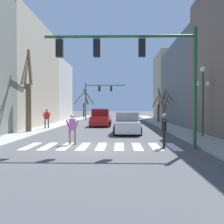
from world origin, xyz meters
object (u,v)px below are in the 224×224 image
object	(u,v)px
pedestrian_on_right_sidewalk	(47,117)
street_tree_right_far	(159,109)
street_tree_left_mid	(85,103)
street_tree_left_near	(165,108)
car_parked_left_mid	(101,118)
traffic_signal_near	(136,59)
pedestrian_near_right_corner	(164,127)
pedestrian_crossing_street	(72,127)
car_at_intersection	(100,115)
car_parked_left_far	(127,124)
traffic_signal_far	(97,93)
street_lamp_right_corner	(203,87)
street_tree_right_near	(28,94)

from	to	relation	value
pedestrian_on_right_sidewalk	street_tree_right_far	world-z (taller)	street_tree_right_far
street_tree_left_mid	street_tree_left_near	size ratio (longest dim) A/B	1.38
car_parked_left_mid	street_tree_right_far	bearing A→B (deg)	129.74
traffic_signal_near	pedestrian_near_right_corner	distance (m)	3.58
car_parked_left_mid	pedestrian_crossing_street	distance (m)	13.53
car_at_intersection	car_parked_left_far	bearing A→B (deg)	10.94
traffic_signal_far	pedestrian_on_right_sidewalk	world-z (taller)	traffic_signal_far
traffic_signal_near	car_parked_left_mid	xyz separation A→B (m)	(-2.75, 14.84, -3.44)
street_tree_right_far	traffic_signal_near	bearing A→B (deg)	-101.26
car_parked_left_mid	car_parked_left_far	distance (m)	8.24
street_tree_right_far	street_lamp_right_corner	bearing A→B (deg)	-88.68
street_lamp_right_corner	pedestrian_crossing_street	xyz separation A→B (m)	(-7.76, -2.93, -2.32)
traffic_signal_near	street_tree_right_far	size ratio (longest dim) A/B	1.69
pedestrian_crossing_street	street_tree_right_far	distance (m)	20.59
pedestrian_near_right_corner	pedestrian_crossing_street	xyz separation A→B (m)	(-4.67, 0.96, -0.04)
pedestrian_on_right_sidewalk	street_tree_left_near	distance (m)	12.67
traffic_signal_near	car_at_intersection	xyz separation A→B (m)	(-3.60, 24.32, -3.43)
pedestrian_near_right_corner	street_tree_left_near	bearing A→B (deg)	-0.74
street_tree_right_near	car_parked_left_far	bearing A→B (deg)	0.25
pedestrian_on_right_sidewalk	car_parked_left_far	bearing A→B (deg)	139.62
traffic_signal_far	car_parked_left_far	bearing A→B (deg)	-79.43
traffic_signal_near	pedestrian_near_right_corner	size ratio (longest dim) A/B	4.31
car_parked_left_mid	pedestrian_on_right_sidewalk	distance (m)	6.49
pedestrian_near_right_corner	street_tree_right_near	size ratio (longest dim) A/B	0.27
street_tree_right_near	street_tree_left_mid	bearing A→B (deg)	89.21
traffic_signal_far	pedestrian_crossing_street	bearing A→B (deg)	-87.83
pedestrian_near_right_corner	car_parked_left_mid	bearing A→B (deg)	25.02
traffic_signal_far	pedestrian_near_right_corner	xyz separation A→B (m)	(5.71, -28.52, -3.25)
car_parked_left_mid	street_tree_left_mid	bearing A→B (deg)	-168.05
street_tree_right_near	street_tree_right_far	distance (m)	17.97
pedestrian_on_right_sidewalk	pedestrian_crossing_street	size ratio (longest dim) A/B	1.04
pedestrian_on_right_sidewalk	street_tree_right_near	xyz separation A→B (m)	(-0.52, -3.09, 1.82)
pedestrian_crossing_street	street_tree_right_near	bearing A→B (deg)	-62.50
street_lamp_right_corner	car_parked_left_mid	xyz separation A→B (m)	(-7.22, 10.58, -2.44)
car_parked_left_far	street_tree_right_near	xyz separation A→B (m)	(-7.38, -0.03, 2.20)
street_lamp_right_corner	street_tree_left_near	distance (m)	11.77
pedestrian_crossing_street	street_lamp_right_corner	bearing A→B (deg)	-169.39
car_parked_left_far	pedestrian_near_right_corner	world-z (taller)	pedestrian_near_right_corner
car_at_intersection	car_parked_left_mid	bearing A→B (deg)	5.09
street_lamp_right_corner	car_parked_left_far	bearing A→B (deg)	149.91
traffic_signal_far	traffic_signal_near	bearing A→B (deg)	-81.46
car_parked_left_far	street_tree_left_near	world-z (taller)	street_tree_left_near
street_lamp_right_corner	pedestrian_on_right_sidewalk	bearing A→B (deg)	153.44
street_lamp_right_corner	pedestrian_near_right_corner	xyz separation A→B (m)	(-3.09, -3.89, -2.27)
car_parked_left_far	street_tree_left_near	distance (m)	10.02
street_lamp_right_corner	pedestrian_crossing_street	world-z (taller)	street_lamp_right_corner
street_tree_left_near	car_at_intersection	bearing A→B (deg)	132.51
car_parked_left_far	street_tree_left_mid	world-z (taller)	street_tree_left_mid
pedestrian_on_right_sidewalk	street_tree_right_near	size ratio (longest dim) A/B	0.27
car_parked_left_mid	street_tree_left_near	xyz separation A→B (m)	(6.83, 1.11, 1.10)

